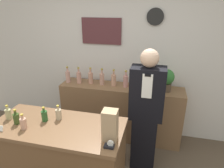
{
  "coord_description": "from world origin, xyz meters",
  "views": [
    {
      "loc": [
        0.69,
        -1.14,
        2.16
      ],
      "look_at": [
        0.15,
        1.09,
        1.23
      ],
      "focal_mm": 32.0,
      "sensor_mm": 36.0,
      "label": 1
    }
  ],
  "objects": [
    {
      "name": "counter_bottle_2",
      "position": [
        -0.58,
        0.31,
        1.04
      ],
      "size": [
        0.06,
        0.06,
        0.17
      ],
      "color": "tan",
      "rests_on": "display_counter"
    },
    {
      "name": "shelf_bottle_0",
      "position": [
        -0.76,
        1.72,
        1.03
      ],
      "size": [
        0.08,
        0.08,
        0.27
      ],
      "color": "tan",
      "rests_on": "back_shelf"
    },
    {
      "name": "counter_bottle_0",
      "position": [
        -0.86,
        0.43,
        1.04
      ],
      "size": [
        0.06,
        0.06,
        0.17
      ],
      "color": "tan",
      "rests_on": "display_counter"
    },
    {
      "name": "potted_plant",
      "position": [
        0.82,
        1.73,
        1.11
      ],
      "size": [
        0.23,
        0.23,
        0.34
      ],
      "color": "#4C3D2D",
      "rests_on": "back_shelf"
    },
    {
      "name": "counter_bottle_4",
      "position": [
        -0.32,
        0.56,
        1.04
      ],
      "size": [
        0.06,
        0.06,
        0.17
      ],
      "color": "tan",
      "rests_on": "display_counter"
    },
    {
      "name": "back_wall",
      "position": [
        -0.0,
        2.0,
        1.35
      ],
      "size": [
        5.2,
        0.09,
        2.7
      ],
      "color": "silver",
      "rests_on": "ground_plane"
    },
    {
      "name": "shelf_bottle_1",
      "position": [
        -0.56,
        1.72,
        1.03
      ],
      "size": [
        0.08,
        0.08,
        0.27
      ],
      "color": "tan",
      "rests_on": "back_shelf"
    },
    {
      "name": "shelf_bottle_5",
      "position": [
        0.21,
        1.74,
        1.03
      ],
      "size": [
        0.08,
        0.08,
        0.27
      ],
      "color": "tan",
      "rests_on": "back_shelf"
    },
    {
      "name": "display_counter",
      "position": [
        -0.28,
        0.44,
        0.49
      ],
      "size": [
        1.4,
        0.64,
        0.98
      ],
      "color": "brown",
      "rests_on": "ground_plane"
    },
    {
      "name": "counter_bottle_3",
      "position": [
        -0.45,
        0.49,
        1.04
      ],
      "size": [
        0.06,
        0.06,
        0.17
      ],
      "color": "#265326",
      "rests_on": "display_counter"
    },
    {
      "name": "shopkeeper",
      "position": [
        0.58,
        1.14,
        0.84
      ],
      "size": [
        0.42,
        0.27,
        1.68
      ],
      "color": "black",
      "rests_on": "ground_plane"
    },
    {
      "name": "shelf_bottle_3",
      "position": [
        -0.18,
        1.75,
        1.03
      ],
      "size": [
        0.08,
        0.08,
        0.27
      ],
      "color": "tan",
      "rests_on": "back_shelf"
    },
    {
      "name": "shelf_bottle_2",
      "position": [
        -0.37,
        1.75,
        1.03
      ],
      "size": [
        0.08,
        0.08,
        0.27
      ],
      "color": "tan",
      "rests_on": "back_shelf"
    },
    {
      "name": "counter_bottle_1",
      "position": [
        -0.71,
        0.37,
        1.04
      ],
      "size": [
        0.06,
        0.06,
        0.17
      ],
      "color": "#33471D",
      "rests_on": "display_counter"
    },
    {
      "name": "back_shelf",
      "position": [
        0.14,
        1.73,
        0.46
      ],
      "size": [
        1.96,
        0.41,
        0.93
      ],
      "color": "brown",
      "rests_on": "ground_plane"
    },
    {
      "name": "shelf_bottle_7",
      "position": [
        0.6,
        1.75,
        1.03
      ],
      "size": [
        0.08,
        0.08,
        0.27
      ],
      "color": "tan",
      "rests_on": "back_shelf"
    },
    {
      "name": "shelf_bottle_4",
      "position": [
        0.02,
        1.74,
        1.03
      ],
      "size": [
        0.08,
        0.08,
        0.27
      ],
      "color": "tan",
      "rests_on": "back_shelf"
    },
    {
      "name": "paper_bag",
      "position": [
        0.31,
        0.35,
        1.13
      ],
      "size": [
        0.14,
        0.12,
        0.3
      ],
      "color": "tan",
      "rests_on": "display_counter"
    },
    {
      "name": "tape_dispenser",
      "position": [
        0.33,
        0.24,
        1.0
      ],
      "size": [
        0.09,
        0.06,
        0.07
      ],
      "color": "black",
      "rests_on": "display_counter"
    },
    {
      "name": "shelf_bottle_6",
      "position": [
        0.41,
        1.74,
        1.03
      ],
      "size": [
        0.08,
        0.08,
        0.27
      ],
      "color": "tan",
      "rests_on": "back_shelf"
    }
  ]
}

